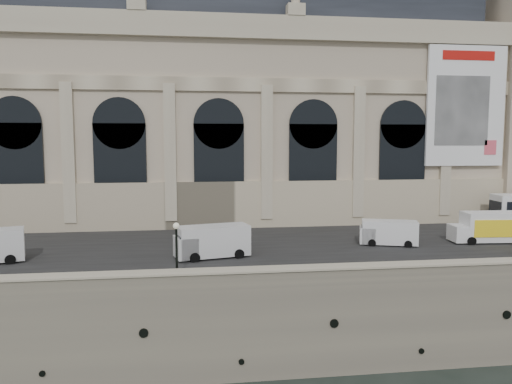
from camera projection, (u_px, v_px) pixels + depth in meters
ground at (303, 379)px, 32.14m from camera, size 260.00×260.00×0.00m
quay at (244, 233)px, 66.33m from camera, size 160.00×70.00×6.00m
street at (269, 243)px, 45.32m from camera, size 160.00×24.00×0.06m
parapet at (302, 276)px, 32.05m from camera, size 160.00×1.40×1.21m
museum at (198, 103)px, 59.72m from camera, size 69.00×18.70×29.10m
van_b at (209, 242)px, 39.34m from camera, size 6.14×3.43×2.58m
van_c at (386, 233)px, 44.24m from camera, size 5.29×3.32×2.21m
box_truck at (491, 227)px, 45.28m from camera, size 7.13×2.94×2.81m
lamp_left at (177, 254)px, 32.15m from camera, size 0.41×0.41×4.05m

